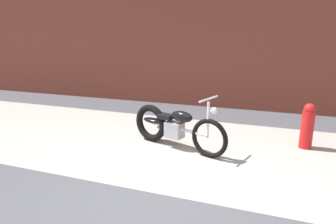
# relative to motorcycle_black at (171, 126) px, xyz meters

# --- Properties ---
(ground_plane) EXTENTS (80.00, 80.00, 0.00)m
(ground_plane) POSITION_rel_motorcycle_black_xyz_m (0.42, -1.64, -0.40)
(ground_plane) COLOR #47474C
(sidewalk_slab) EXTENTS (36.00, 3.50, 0.01)m
(sidewalk_slab) POSITION_rel_motorcycle_black_xyz_m (0.42, 0.11, -0.40)
(sidewalk_slab) COLOR #9E998E
(sidewalk_slab) RESTS_ON ground
(brick_building_wall) EXTENTS (36.00, 0.50, 5.70)m
(brick_building_wall) POSITION_rel_motorcycle_black_xyz_m (0.42, 3.56, 2.45)
(brick_building_wall) COLOR brown
(brick_building_wall) RESTS_ON ground
(motorcycle_black) EXTENTS (1.94, 0.85, 1.03)m
(motorcycle_black) POSITION_rel_motorcycle_black_xyz_m (0.00, 0.00, 0.00)
(motorcycle_black) COLOR black
(motorcycle_black) RESTS_ON ground
(fire_hydrant) EXTENTS (0.22, 0.22, 0.84)m
(fire_hydrant) POSITION_rel_motorcycle_black_xyz_m (2.36, 0.76, 0.03)
(fire_hydrant) COLOR red
(fire_hydrant) RESTS_ON ground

